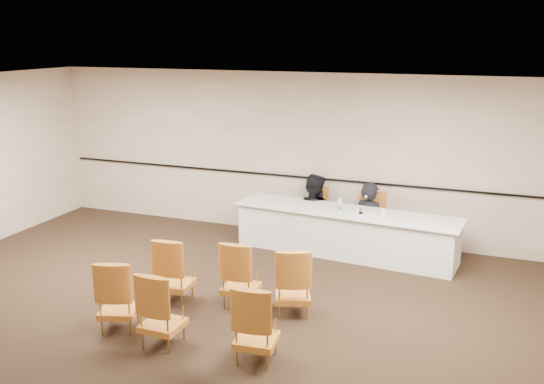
{
  "coord_description": "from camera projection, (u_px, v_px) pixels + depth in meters",
  "views": [
    {
      "loc": [
        3.41,
        -6.37,
        3.65
      ],
      "look_at": [
        -0.02,
        2.6,
        1.14
      ],
      "focal_mm": 40.0,
      "sensor_mm": 36.0,
      "label": 1
    }
  ],
  "objects": [
    {
      "name": "aud_chair_front_mid",
      "position": [
        241.0,
        273.0,
        8.3
      ],
      "size": [
        0.53,
        0.53,
        0.95
      ],
      "primitive_type": null,
      "rotation": [
        0.0,
        0.0,
        0.05
      ],
      "color": "#A4671D",
      "rests_on": "ground"
    },
    {
      "name": "panelist_second",
      "position": [
        313.0,
        219.0,
        11.13
      ],
      "size": [
        0.94,
        0.79,
        1.7
      ],
      "primitive_type": "imported",
      "rotation": [
        0.0,
        0.0,
        2.94
      ],
      "color": "black",
      "rests_on": "ground"
    },
    {
      "name": "aud_chair_back_left",
      "position": [
        118.0,
        294.0,
        7.63
      ],
      "size": [
        0.63,
        0.63,
        0.95
      ],
      "primitive_type": null,
      "rotation": [
        0.0,
        0.0,
        0.32
      ],
      "color": "#A4671D",
      "rests_on": "ground"
    },
    {
      "name": "panelist_second_chair",
      "position": [
        313.0,
        213.0,
        11.1
      ],
      "size": [
        0.54,
        0.54,
        0.95
      ],
      "primitive_type": null,
      "rotation": [
        0.0,
        0.0,
        -0.09
      ],
      "color": "#A4671D",
      "rests_on": "ground"
    },
    {
      "name": "floor",
      "position": [
        202.0,
        324.0,
        7.86
      ],
      "size": [
        10.0,
        10.0,
        0.0
      ],
      "primitive_type": "plane",
      "color": "black",
      "rests_on": "ground"
    },
    {
      "name": "drinking_glass",
      "position": [
        357.0,
        212.0,
        9.95
      ],
      "size": [
        0.08,
        0.08,
        0.1
      ],
      "primitive_type": "cylinder",
      "rotation": [
        0.0,
        0.0,
        -0.38
      ],
      "color": "silver",
      "rests_on": "panel_table"
    },
    {
      "name": "wall_back",
      "position": [
        300.0,
        155.0,
        11.09
      ],
      "size": [
        10.0,
        0.04,
        3.0
      ],
      "primitive_type": "cube",
      "color": "#B6A48F",
      "rests_on": "ground"
    },
    {
      "name": "papers",
      "position": [
        367.0,
        214.0,
        9.99
      ],
      "size": [
        0.32,
        0.25,
        0.0
      ],
      "primitive_type": "cube",
      "rotation": [
        0.0,
        0.0,
        0.09
      ],
      "color": "white",
      "rests_on": "panel_table"
    },
    {
      "name": "aud_chair_front_left",
      "position": [
        174.0,
        269.0,
        8.43
      ],
      "size": [
        0.54,
        0.54,
        0.95
      ],
      "primitive_type": null,
      "rotation": [
        0.0,
        0.0,
        0.09
      ],
      "color": "#A4671D",
      "rests_on": "ground"
    },
    {
      "name": "microphone",
      "position": [
        360.0,
        205.0,
        9.98
      ],
      "size": [
        0.17,
        0.23,
        0.29
      ],
      "primitive_type": null,
      "rotation": [
        0.0,
        0.0,
        -0.35
      ],
      "color": "black",
      "rests_on": "panel_table"
    },
    {
      "name": "panel_table",
      "position": [
        345.0,
        233.0,
        10.27
      ],
      "size": [
        3.9,
        1.23,
        0.77
      ],
      "primitive_type": null,
      "rotation": [
        0.0,
        0.0,
        -0.09
      ],
      "color": "silver",
      "rests_on": "ground"
    },
    {
      "name": "aud_chair_back_mid",
      "position": [
        162.0,
        308.0,
        7.24
      ],
      "size": [
        0.51,
        0.51,
        0.95
      ],
      "primitive_type": null,
      "rotation": [
        0.0,
        0.0,
        -0.02
      ],
      "color": "#A4671D",
      "rests_on": "ground"
    },
    {
      "name": "panelist_main_chair",
      "position": [
        369.0,
        220.0,
        10.64
      ],
      "size": [
        0.54,
        0.54,
        0.95
      ],
      "primitive_type": null,
      "rotation": [
        0.0,
        0.0,
        -0.09
      ],
      "color": "#A4671D",
      "rests_on": "ground"
    },
    {
      "name": "panelist_main",
      "position": [
        369.0,
        228.0,
        10.68
      ],
      "size": [
        0.72,
        0.6,
        1.7
      ],
      "primitive_type": "imported",
      "rotation": [
        0.0,
        0.0,
        2.77
      ],
      "color": "black",
      "rests_on": "ground"
    },
    {
      "name": "coffee_cup",
      "position": [
        383.0,
        214.0,
        9.78
      ],
      "size": [
        0.1,
        0.1,
        0.13
      ],
      "primitive_type": "cylinder",
      "rotation": [
        0.0,
        0.0,
        -0.15
      ],
      "color": "white",
      "rests_on": "panel_table"
    },
    {
      "name": "aud_chair_front_right",
      "position": [
        293.0,
        280.0,
        8.05
      ],
      "size": [
        0.65,
        0.65,
        0.95
      ],
      "primitive_type": null,
      "rotation": [
        0.0,
        0.0,
        0.37
      ],
      "color": "#A4671D",
      "rests_on": "ground"
    },
    {
      "name": "wall_rail",
      "position": [
        299.0,
        177.0,
        11.16
      ],
      "size": [
        9.8,
        0.04,
        0.03
      ],
      "primitive_type": "cube",
      "color": "black",
      "rests_on": "wall_back"
    },
    {
      "name": "ceiling",
      "position": [
        194.0,
        91.0,
        7.1
      ],
      "size": [
        10.0,
        10.0,
        0.0
      ],
      "primitive_type": "plane",
      "rotation": [
        3.14,
        0.0,
        0.0
      ],
      "color": "silver",
      "rests_on": "ground"
    },
    {
      "name": "water_bottle",
      "position": [
        339.0,
        205.0,
        10.11
      ],
      "size": [
        0.09,
        0.09,
        0.24
      ],
      "primitive_type": null,
      "rotation": [
        0.0,
        0.0,
        -0.28
      ],
      "color": "teal",
      "rests_on": "panel_table"
    },
    {
      "name": "aud_chair_back_right",
      "position": [
        256.0,
        322.0,
        6.88
      ],
      "size": [
        0.55,
        0.55,
        0.95
      ],
      "primitive_type": null,
      "rotation": [
        0.0,
        0.0,
        0.1
      ],
      "color": "#A4671D",
      "rests_on": "ground"
    }
  ]
}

